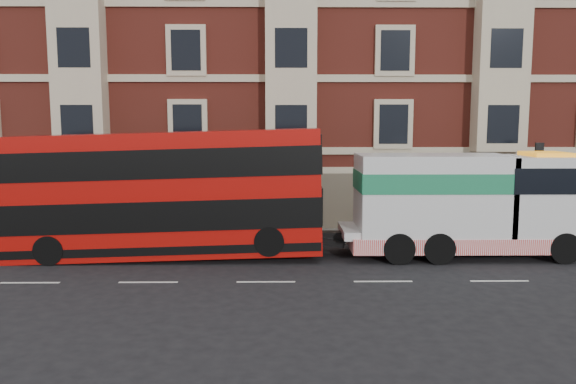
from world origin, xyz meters
name	(u,v)px	position (x,y,z in m)	size (l,w,h in m)	color
ground	(266,282)	(0.00, 0.00, 0.00)	(120.00, 120.00, 0.00)	black
sidewalk	(270,235)	(0.00, 7.50, 0.07)	(90.00, 3.00, 0.15)	slate
victorian_terrace	(280,42)	(0.50, 15.00, 10.07)	(45.00, 12.00, 20.40)	maroon
lamp_post_west	(134,184)	(-6.00, 6.20, 2.68)	(0.35, 0.15, 4.35)	black
lamp_post_east	(537,183)	(12.00, 6.20, 2.68)	(0.35, 0.15, 4.35)	black
double_decker_bus	(165,192)	(-4.12, 3.63, 2.65)	(12.36, 2.84, 5.00)	#A60D09
tow_truck	(466,203)	(7.95, 3.63, 2.19)	(9.90, 2.93, 4.12)	silver
pedestrian	(69,221)	(-9.15, 6.77, 0.90)	(0.54, 0.36, 1.49)	#191A32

